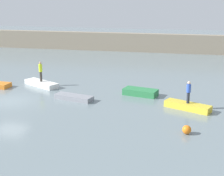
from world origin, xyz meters
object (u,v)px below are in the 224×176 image
(rowboat_grey, at_px, (74,97))
(person_blue_shirt, at_px, (189,91))
(rowboat_white, at_px, (41,84))
(mooring_buoy, at_px, (187,130))
(person_hiviz_shirt, at_px, (41,71))
(rowboat_yellow, at_px, (188,106))
(rowboat_green, at_px, (140,92))

(rowboat_grey, relative_size, person_blue_shirt, 1.91)
(rowboat_white, height_order, mooring_buoy, mooring_buoy)
(rowboat_grey, xyz_separation_m, person_hiviz_shirt, (-4.31, 3.42, 1.27))
(rowboat_yellow, distance_m, mooring_buoy, 4.71)
(rowboat_green, xyz_separation_m, mooring_buoy, (3.88, -7.62, 0.01))
(rowboat_yellow, bearing_deg, rowboat_white, -172.19)
(rowboat_grey, relative_size, rowboat_yellow, 0.93)
(mooring_buoy, bearing_deg, rowboat_white, 147.05)
(person_hiviz_shirt, bearing_deg, rowboat_grey, -38.49)
(person_hiviz_shirt, distance_m, person_blue_shirt, 13.83)
(mooring_buoy, bearing_deg, rowboat_grey, 150.00)
(rowboat_green, distance_m, rowboat_yellow, 4.87)
(rowboat_white, bearing_deg, person_hiviz_shirt, -151.22)
(rowboat_white, height_order, rowboat_yellow, rowboat_yellow)
(rowboat_green, bearing_deg, rowboat_grey, -141.06)
(rowboat_yellow, bearing_deg, person_hiviz_shirt, -172.19)
(rowboat_grey, xyz_separation_m, rowboat_green, (5.06, 2.46, 0.07))
(rowboat_yellow, relative_size, person_blue_shirt, 2.06)
(person_blue_shirt, bearing_deg, person_hiviz_shirt, 163.73)
(person_blue_shirt, bearing_deg, rowboat_green, 143.36)
(rowboat_yellow, distance_m, person_hiviz_shirt, 13.88)
(person_hiviz_shirt, xyz_separation_m, mooring_buoy, (13.25, -8.58, -1.19))
(rowboat_yellow, xyz_separation_m, person_blue_shirt, (0.00, -0.00, 1.17))
(rowboat_green, bearing_deg, person_blue_shirt, -23.63)
(rowboat_grey, xyz_separation_m, person_blue_shirt, (8.97, -0.45, 1.21))
(rowboat_white, xyz_separation_m, rowboat_grey, (4.31, -3.42, -0.02))
(rowboat_grey, xyz_separation_m, mooring_buoy, (8.94, -5.16, 0.08))
(rowboat_white, xyz_separation_m, person_blue_shirt, (13.27, -3.87, 1.19))
(rowboat_green, xyz_separation_m, rowboat_yellow, (3.91, -2.91, -0.02))
(rowboat_green, relative_size, person_blue_shirt, 1.69)
(rowboat_green, bearing_deg, rowboat_yellow, -23.63)
(rowboat_yellow, bearing_deg, rowboat_grey, -158.79)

